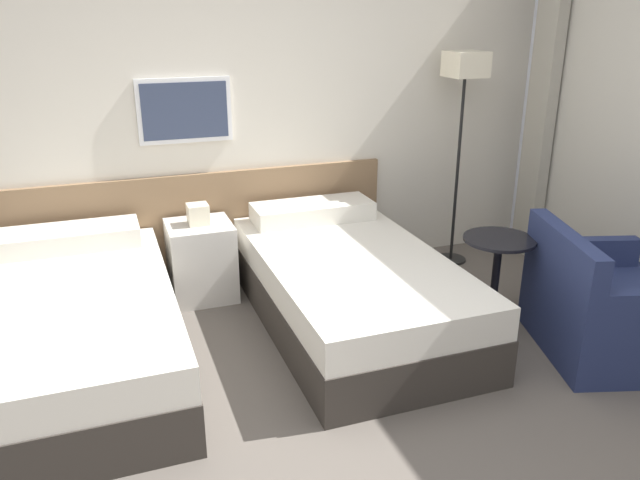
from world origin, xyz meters
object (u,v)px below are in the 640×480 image
armchair (606,312)px  bed_near_window (350,287)px  bed_near_door (75,329)px  nightstand (201,259)px  floor_lamp (464,86)px  side_table (497,265)px

armchair → bed_near_window: bearing=73.3°
bed_near_door → armchair: armchair is taller
bed_near_window → nightstand: size_ratio=2.87×
bed_near_window → armchair: bearing=-33.5°
nightstand → floor_lamp: floor_lamp is taller
bed_near_door → bed_near_window: bearing=0.0°
floor_lamp → armchair: 1.93m
bed_near_door → side_table: (2.52, -0.34, 0.17)m
floor_lamp → side_table: (-0.33, -1.05, -0.98)m
bed_near_door → side_table: bed_near_door is taller
nightstand → floor_lamp: 2.31m
bed_near_door → bed_near_window: 1.66m
bed_near_window → floor_lamp: 1.79m
nightstand → side_table: nightstand is taller
bed_near_door → floor_lamp: 3.15m
armchair → floor_lamp: bearing=20.3°
floor_lamp → side_table: floor_lamp is taller
nightstand → armchair: size_ratio=0.65×
nightstand → armchair: armchair is taller
nightstand → side_table: 2.00m
floor_lamp → nightstand: bearing=179.7°
side_table → bed_near_door: bearing=172.2°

